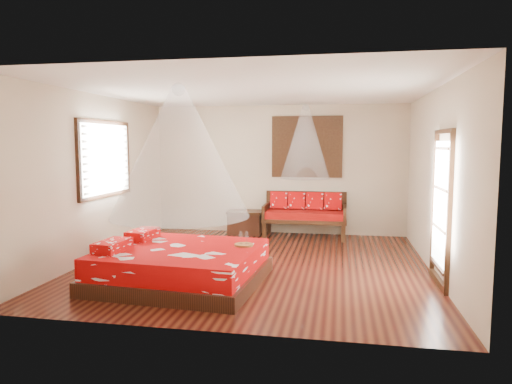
% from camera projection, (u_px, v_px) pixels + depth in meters
% --- Properties ---
extents(room, '(5.54, 5.54, 2.84)m').
position_uv_depth(room, '(256.00, 179.00, 7.33)').
color(room, black).
rests_on(room, ground).
extents(bed, '(2.34, 2.15, 0.65)m').
position_uv_depth(bed, '(180.00, 265.00, 6.46)').
color(bed, black).
rests_on(bed, floor).
extents(daybed, '(1.73, 0.77, 0.94)m').
position_uv_depth(daybed, '(305.00, 212.00, 9.64)').
color(daybed, black).
rests_on(daybed, floor).
extents(storage_chest, '(0.77, 0.58, 0.51)m').
position_uv_depth(storage_chest, '(245.00, 222.00, 9.97)').
color(storage_chest, black).
rests_on(storage_chest, floor).
extents(shutter_panel, '(1.52, 0.06, 1.32)m').
position_uv_depth(shutter_panel, '(307.00, 147.00, 9.82)').
color(shutter_panel, black).
rests_on(shutter_panel, wall_back).
extents(window_left, '(0.10, 1.74, 1.34)m').
position_uv_depth(window_left, '(106.00, 159.00, 7.98)').
color(window_left, black).
rests_on(window_left, wall_left).
extents(glazed_door, '(0.08, 1.02, 2.16)m').
position_uv_depth(glazed_door, '(441.00, 209.00, 6.29)').
color(glazed_door, black).
rests_on(glazed_door, floor).
extents(wine_tray, '(0.27, 0.27, 0.22)m').
position_uv_depth(wine_tray, '(244.00, 242.00, 6.55)').
color(wine_tray, brown).
rests_on(wine_tray, bed).
extents(mosquito_net_main, '(1.94, 1.94, 1.80)m').
position_uv_depth(mosquito_net_main, '(179.00, 152.00, 6.29)').
color(mosquito_net_main, white).
rests_on(mosquito_net_main, ceiling).
extents(mosquito_net_daybed, '(1.01, 1.01, 1.50)m').
position_uv_depth(mosquito_net_daybed, '(305.00, 142.00, 9.35)').
color(mosquito_net_daybed, white).
rests_on(mosquito_net_daybed, ceiling).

